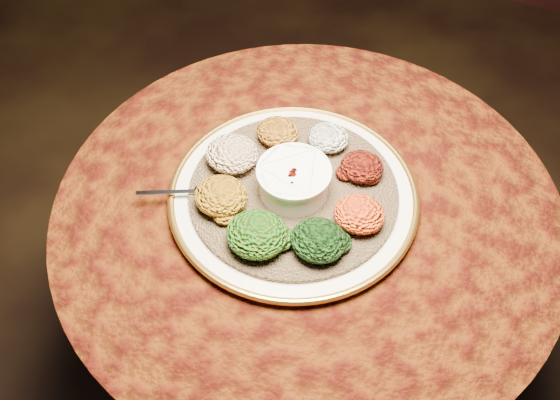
% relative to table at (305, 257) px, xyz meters
% --- Properties ---
extents(table, '(0.96, 0.96, 0.73)m').
position_rel_table_xyz_m(table, '(0.00, 0.00, 0.00)').
color(table, black).
rests_on(table, ground).
extents(platter, '(0.51, 0.51, 0.02)m').
position_rel_table_xyz_m(platter, '(-0.03, 0.00, 0.19)').
color(platter, silver).
rests_on(platter, table).
extents(injera, '(0.48, 0.48, 0.01)m').
position_rel_table_xyz_m(injera, '(-0.03, 0.00, 0.20)').
color(injera, olive).
rests_on(injera, platter).
extents(stew_bowl, '(0.14, 0.14, 0.06)m').
position_rel_table_xyz_m(stew_bowl, '(-0.03, 0.00, 0.24)').
color(stew_bowl, white).
rests_on(stew_bowl, injera).
extents(spoon, '(0.14, 0.07, 0.01)m').
position_rel_table_xyz_m(spoon, '(-0.19, -0.08, 0.21)').
color(spoon, silver).
rests_on(spoon, injera).
extents(portion_ayib, '(0.08, 0.08, 0.04)m').
position_rel_table_xyz_m(portion_ayib, '(-0.01, 0.13, 0.23)').
color(portion_ayib, white).
rests_on(portion_ayib, injera).
extents(portion_kitfo, '(0.08, 0.08, 0.04)m').
position_rel_table_xyz_m(portion_kitfo, '(0.07, 0.09, 0.23)').
color(portion_kitfo, black).
rests_on(portion_kitfo, injera).
extents(portion_tikil, '(0.09, 0.09, 0.04)m').
position_rel_table_xyz_m(portion_tikil, '(0.10, -0.02, 0.23)').
color(portion_tikil, orange).
rests_on(portion_tikil, injera).
extents(portion_gomen, '(0.10, 0.09, 0.05)m').
position_rel_table_xyz_m(portion_gomen, '(0.06, -0.10, 0.23)').
color(portion_gomen, black).
rests_on(portion_gomen, injera).
extents(portion_mixveg, '(0.11, 0.10, 0.05)m').
position_rel_table_xyz_m(portion_mixveg, '(-0.04, -0.13, 0.23)').
color(portion_mixveg, '#AA350B').
rests_on(portion_mixveg, injera).
extents(portion_kik, '(0.10, 0.09, 0.05)m').
position_rel_table_xyz_m(portion_kik, '(-0.14, -0.08, 0.23)').
color(portion_kik, '#9C610D').
rests_on(portion_kik, injera).
extents(portion_timatim, '(0.10, 0.10, 0.05)m').
position_rel_table_xyz_m(portion_timatim, '(-0.16, 0.02, 0.23)').
color(portion_timatim, '#700608').
rests_on(portion_timatim, injera).
extents(portion_shiro, '(0.08, 0.08, 0.04)m').
position_rel_table_xyz_m(portion_shiro, '(-0.11, 0.11, 0.23)').
color(portion_shiro, '#A36313').
rests_on(portion_shiro, injera).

